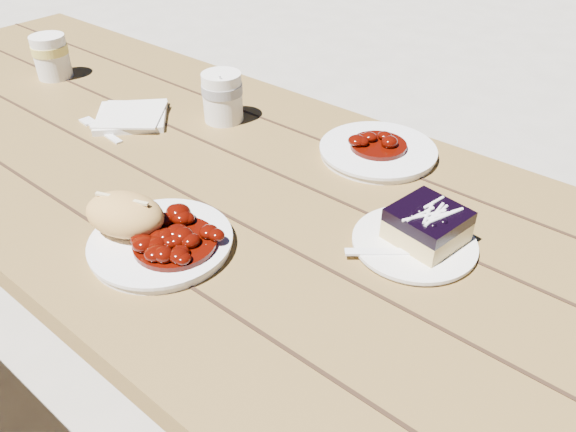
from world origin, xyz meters
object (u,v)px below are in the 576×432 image
Objects in this scene: coffee_cup at (223,97)px; dessert_plate at (414,243)px; main_plate at (161,243)px; bread_roll at (125,214)px; second_plate at (378,151)px; second_cup at (51,57)px; blueberry_cake at (427,225)px; picnic_table at (165,210)px.

dessert_plate is at bearing -12.89° from coffee_cup.
bread_roll is at bearing -160.02° from main_plate.
coffee_cup reaches higher than dessert_plate.
coffee_cup is 0.36m from second_plate.
dessert_plate is at bearing -1.24° from second_cup.
dessert_plate is 1.07m from second_cup.
second_cup is at bearing 178.76° from dessert_plate.
blueberry_cake is at bearing -11.21° from coffee_cup.
second_plate is at bearing 146.29° from blueberry_cake.
dessert_plate is at bearing 37.79° from bread_roll.
blueberry_cake reaches higher than main_plate.
picnic_table is 0.38m from main_plate.
blueberry_cake is (0.01, 0.01, 0.03)m from dessert_plate.
main_plate is 0.07m from bread_roll.
bread_roll is 0.69× the size of dessert_plate.
picnic_table is at bearing -8.78° from second_cup.
second_plate is at bearing 72.21° from bread_roll.
blueberry_cake is at bearing 56.31° from dessert_plate.
second_plate is (0.10, 0.47, 0.00)m from main_plate.
dessert_plate is 1.77× the size of second_cup.
coffee_cup and second_cup have the same top height.
coffee_cup is (-0.56, 0.11, 0.02)m from blueberry_cake.
bread_roll reaches higher than dessert_plate.
dessert_plate is (0.36, 0.28, -0.04)m from bread_roll.
second_plate is at bearing 13.61° from coffee_cup.
second_cup is (-1.07, 0.02, 0.05)m from dessert_plate.
second_plate is (0.16, 0.49, -0.04)m from bread_roll.
picnic_table is 0.62m from blueberry_cake.
bread_roll reaches higher than blueberry_cake.
picnic_table is at bearing -174.73° from dessert_plate.
second_cup reaches higher than picnic_table.
dessert_plate reaches higher than picnic_table.
main_plate is 2.04× the size of coffee_cup.
second_plate is at bearing 77.71° from main_plate.
coffee_cup is (-0.55, 0.13, 0.05)m from dessert_plate.
second_plate is at bearing 12.29° from second_cup.
bread_roll is at bearing -23.16° from second_cup.
bread_roll is 0.77m from second_cup.
second_cup is (-1.08, 0.01, 0.02)m from blueberry_cake.
picnic_table is 18.48× the size of second_cup.
coffee_cup reaches higher than picnic_table.
bread_roll reaches higher than picnic_table.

